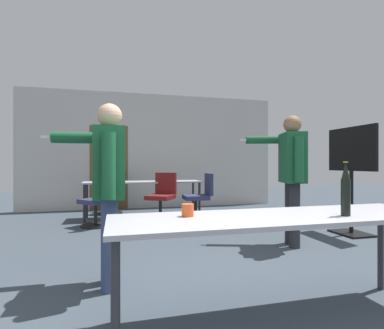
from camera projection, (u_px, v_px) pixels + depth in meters
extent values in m
cube|color=beige|center=(154.00, 151.00, 7.64)|extent=(6.40, 0.10, 2.88)
cube|color=brown|center=(109.00, 167.00, 7.31)|extent=(0.90, 0.02, 2.05)
cube|color=#A8A8AD|center=(283.00, 217.00, 2.10)|extent=(2.40, 0.67, 0.03)
cylinder|color=#2D2D33|center=(115.00, 308.00, 1.55)|extent=(0.05, 0.05, 0.72)
cylinder|color=#2D2D33|center=(115.00, 271.00, 2.08)|extent=(0.05, 0.05, 0.72)
cylinder|color=#2D2D33|center=(381.00, 248.00, 2.65)|extent=(0.05, 0.05, 0.72)
cube|color=#A8A8AD|center=(143.00, 182.00, 6.20)|extent=(2.39, 0.64, 0.03)
cylinder|color=#2D2D33|center=(84.00, 203.00, 5.66)|extent=(0.05, 0.05, 0.72)
cylinder|color=#2D2D33|center=(199.00, 200.00, 6.23)|extent=(0.05, 0.05, 0.72)
cylinder|color=#2D2D33|center=(87.00, 200.00, 6.17)|extent=(0.05, 0.05, 0.72)
cylinder|color=#2D2D33|center=(193.00, 197.00, 6.73)|extent=(0.05, 0.05, 0.72)
cube|color=black|center=(351.00, 233.00, 4.71)|extent=(0.44, 0.56, 0.03)
cylinder|color=black|center=(351.00, 202.00, 4.71)|extent=(0.06, 0.06, 0.97)
cube|color=black|center=(351.00, 149.00, 4.71)|extent=(0.04, 0.97, 0.69)
cube|color=black|center=(353.00, 149.00, 4.71)|extent=(0.01, 0.89, 0.61)
cylinder|color=#3D4C75|center=(109.00, 245.00, 2.61)|extent=(0.14, 0.14, 0.80)
cylinder|color=#3D4C75|center=(110.00, 239.00, 2.80)|extent=(0.14, 0.14, 0.80)
cube|color=#195633|center=(110.00, 163.00, 2.70)|extent=(0.27, 0.47, 0.63)
sphere|color=#DBAD89|center=(110.00, 116.00, 2.70)|extent=(0.22, 0.22, 0.22)
cylinder|color=#195633|center=(109.00, 166.00, 2.42)|extent=(0.11, 0.11, 0.55)
cylinder|color=#195633|center=(82.00, 138.00, 2.92)|extent=(0.55, 0.12, 0.11)
cube|color=white|center=(48.00, 137.00, 2.84)|extent=(0.12, 0.04, 0.03)
cylinder|color=#28282D|center=(294.00, 215.00, 3.96)|extent=(0.14, 0.14, 0.85)
cylinder|color=#28282D|center=(290.00, 213.00, 4.15)|extent=(0.14, 0.14, 0.85)
cube|color=#195633|center=(292.00, 158.00, 4.05)|extent=(0.39, 0.53, 0.67)
sphere|color=#936B4C|center=(292.00, 124.00, 4.05)|extent=(0.24, 0.24, 0.24)
cylinder|color=#195633|center=(299.00, 159.00, 3.76)|extent=(0.11, 0.11, 0.58)
cylinder|color=#195633|center=(266.00, 140.00, 4.36)|extent=(0.59, 0.28, 0.11)
cube|color=white|center=(244.00, 140.00, 4.37)|extent=(0.13, 0.07, 0.03)
cylinder|color=black|center=(96.00, 225.00, 5.31)|extent=(0.52, 0.52, 0.03)
cylinder|color=black|center=(96.00, 214.00, 5.31)|extent=(0.06, 0.06, 0.38)
cube|color=navy|center=(96.00, 201.00, 5.31)|extent=(0.65, 0.65, 0.08)
cube|color=navy|center=(105.00, 188.00, 5.16)|extent=(0.37, 0.33, 0.42)
cylinder|color=black|center=(196.00, 220.00, 5.78)|extent=(0.52, 0.52, 0.03)
cylinder|color=black|center=(196.00, 210.00, 5.78)|extent=(0.06, 0.06, 0.39)
cube|color=navy|center=(196.00, 197.00, 5.78)|extent=(0.48, 0.48, 0.08)
cube|color=navy|center=(209.00, 184.00, 5.83)|extent=(0.08, 0.44, 0.42)
cylinder|color=black|center=(111.00, 213.00, 6.67)|extent=(0.52, 0.52, 0.03)
cylinder|color=black|center=(111.00, 204.00, 6.67)|extent=(0.06, 0.06, 0.38)
cube|color=black|center=(111.00, 193.00, 6.67)|extent=(0.63, 0.63, 0.08)
cube|color=black|center=(117.00, 182.00, 6.92)|extent=(0.41, 0.27, 0.42)
cylinder|color=black|center=(160.00, 221.00, 5.68)|extent=(0.52, 0.52, 0.03)
cylinder|color=black|center=(160.00, 210.00, 5.68)|extent=(0.06, 0.06, 0.41)
cube|color=maroon|center=(160.00, 197.00, 5.68)|extent=(0.64, 0.64, 0.08)
cube|color=maroon|center=(166.00, 183.00, 5.93)|extent=(0.40, 0.29, 0.42)
cylinder|color=black|center=(346.00, 197.00, 2.07)|extent=(0.06, 0.06, 0.25)
cone|color=black|center=(346.00, 171.00, 2.06)|extent=(0.06, 0.06, 0.11)
cylinder|color=gold|center=(346.00, 162.00, 2.06)|extent=(0.03, 0.03, 0.01)
cylinder|color=#E05123|center=(188.00, 210.00, 2.04)|extent=(0.08, 0.08, 0.09)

